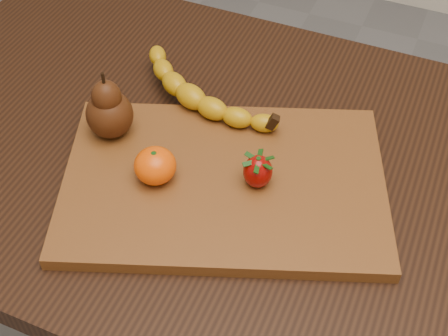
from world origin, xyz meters
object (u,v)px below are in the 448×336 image
at_px(table, 190,184).
at_px(mandarin, 155,166).
at_px(cutting_board, 224,182).
at_px(pear, 108,104).

xyz_separation_m(table, mandarin, (0.00, -0.10, 0.14)).
height_order(table, mandarin, mandarin).
distance_m(table, cutting_board, 0.15).
bearing_deg(table, cutting_board, -35.34).
bearing_deg(cutting_board, pear, 153.45).
relative_size(cutting_board, mandarin, 7.66).
bearing_deg(cutting_board, table, 124.08).
xyz_separation_m(cutting_board, pear, (-0.19, 0.02, 0.06)).
bearing_deg(mandarin, pear, 151.09).
bearing_deg(cutting_board, mandarin, -177.36).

